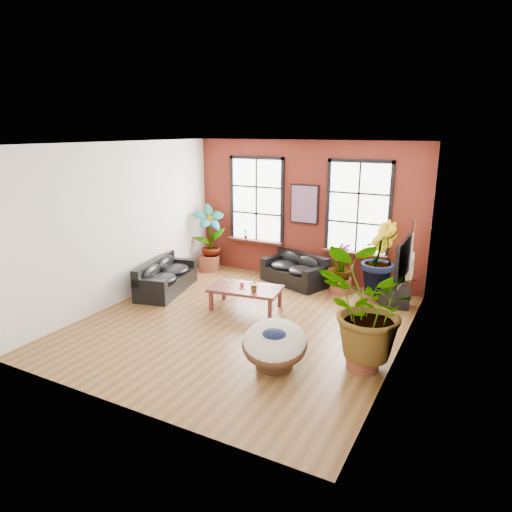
{
  "coord_description": "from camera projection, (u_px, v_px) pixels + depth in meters",
  "views": [
    {
      "loc": [
        4.16,
        -7.32,
        3.74
      ],
      "look_at": [
        0.0,
        0.6,
        1.25
      ],
      "focal_mm": 32.0,
      "sensor_mm": 36.0,
      "label": 1
    }
  ],
  "objects": [
    {
      "name": "room",
      "position": [
        245.0,
        237.0,
        8.77
      ],
      "size": [
        6.04,
        6.54,
        3.54
      ],
      "color": "brown",
      "rests_on": "ground"
    },
    {
      "name": "sofa_back",
      "position": [
        295.0,
        270.0,
        11.4
      ],
      "size": [
        1.82,
        1.33,
        0.75
      ],
      "rotation": [
        0.0,
        0.0,
        -0.36
      ],
      "color": "black",
      "rests_on": "ground"
    },
    {
      "name": "sofa_left",
      "position": [
        165.0,
        277.0,
        10.86
      ],
      "size": [
        1.23,
        2.05,
        0.76
      ],
      "rotation": [
        0.0,
        0.0,
        1.81
      ],
      "color": "black",
      "rests_on": "ground"
    },
    {
      "name": "coffee_table",
      "position": [
        246.0,
        290.0,
        9.76
      ],
      "size": [
        1.6,
        1.05,
        0.58
      ],
      "rotation": [
        0.0,
        0.0,
        0.14
      ],
      "color": "#57211F",
      "rests_on": "ground"
    },
    {
      "name": "papasan_chair",
      "position": [
        275.0,
        344.0,
        7.34
      ],
      "size": [
        1.34,
        1.35,
        0.8
      ],
      "rotation": [
        0.0,
        0.0,
        0.33
      ],
      "color": "#452A18",
      "rests_on": "ground"
    },
    {
      "name": "poster",
      "position": [
        304.0,
        204.0,
        11.3
      ],
      "size": [
        0.74,
        0.06,
        0.98
      ],
      "color": "black",
      "rests_on": "room"
    },
    {
      "name": "tv_wall_unit",
      "position": [
        406.0,
        261.0,
        7.89
      ],
      "size": [
        0.13,
        1.86,
        1.2
      ],
      "color": "black",
      "rests_on": "room"
    },
    {
      "name": "media_box",
      "position": [
        394.0,
        295.0,
        9.95
      ],
      "size": [
        0.73,
        0.66,
        0.52
      ],
      "rotation": [
        0.0,
        0.0,
        0.26
      ],
      "color": "black",
      "rests_on": "ground"
    },
    {
      "name": "pot_back_left",
      "position": [
        209.0,
        263.0,
        12.51
      ],
      "size": [
        0.62,
        0.62,
        0.41
      ],
      "rotation": [
        0.0,
        0.0,
        0.11
      ],
      "color": "brown",
      "rests_on": "ground"
    },
    {
      "name": "pot_back_right",
      "position": [
        374.0,
        290.0,
        10.45
      ],
      "size": [
        0.63,
        0.63,
        0.36
      ],
      "rotation": [
        0.0,
        0.0,
        0.35
      ],
      "color": "brown",
      "rests_on": "ground"
    },
    {
      "name": "pot_right_wall",
      "position": [
        363.0,
        357.0,
        7.35
      ],
      "size": [
        0.6,
        0.6,
        0.39
      ],
      "rotation": [
        0.0,
        0.0,
        -0.15
      ],
      "color": "brown",
      "rests_on": "ground"
    },
    {
      "name": "pot_mid",
      "position": [
        340.0,
        285.0,
        10.79
      ],
      "size": [
        0.65,
        0.65,
        0.37
      ],
      "rotation": [
        0.0,
        0.0,
        0.36
      ],
      "color": "brown",
      "rests_on": "ground"
    },
    {
      "name": "floor_plant_back_left",
      "position": [
        210.0,
        235.0,
        12.31
      ],
      "size": [
        1.03,
        1.05,
        1.67
      ],
      "primitive_type": "imported",
      "rotation": [
        0.0,
        0.0,
        0.85
      ],
      "color": "#1B4111",
      "rests_on": "ground"
    },
    {
      "name": "floor_plant_back_right",
      "position": [
        378.0,
        258.0,
        10.19
      ],
      "size": [
        0.89,
        1.03,
        1.64
      ],
      "primitive_type": "imported",
      "rotation": [
        0.0,
        0.0,
        1.77
      ],
      "color": "#1B4111",
      "rests_on": "ground"
    },
    {
      "name": "floor_plant_right_wall",
      "position": [
        364.0,
        309.0,
        7.17
      ],
      "size": [
        1.83,
        1.69,
        1.71
      ],
      "primitive_type": "imported",
      "rotation": [
        0.0,
        0.0,
        3.4
      ],
      "color": "#1B4111",
      "rests_on": "ground"
    },
    {
      "name": "floor_plant_mid",
      "position": [
        340.0,
        266.0,
        10.65
      ],
      "size": [
        0.84,
        0.84,
        1.06
      ],
      "primitive_type": "imported",
      "rotation": [
        0.0,
        0.0,
        5.45
      ],
      "color": "#1B4111",
      "rests_on": "ground"
    },
    {
      "name": "table_plant",
      "position": [
        255.0,
        286.0,
        9.47
      ],
      "size": [
        0.27,
        0.25,
        0.25
      ],
      "primitive_type": "imported",
      "rotation": [
        0.0,
        0.0,
        0.29
      ],
      "color": "#1B4111",
      "rests_on": "coffee_table"
    },
    {
      "name": "sill_plant_left",
      "position": [
        245.0,
        234.0,
        12.25
      ],
      "size": [
        0.17,
        0.17,
        0.27
      ],
      "primitive_type": "imported",
      "rotation": [
        0.0,
        0.0,
        0.79
      ],
      "color": "#1B4111",
      "rests_on": "room"
    },
    {
      "name": "sill_plant_right",
      "position": [
        370.0,
        248.0,
        10.74
      ],
      "size": [
        0.19,
        0.19,
        0.27
      ],
      "primitive_type": "imported",
      "rotation": [
        0.0,
        0.0,
        3.49
      ],
      "color": "#1B4111",
      "rests_on": "room"
    }
  ]
}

